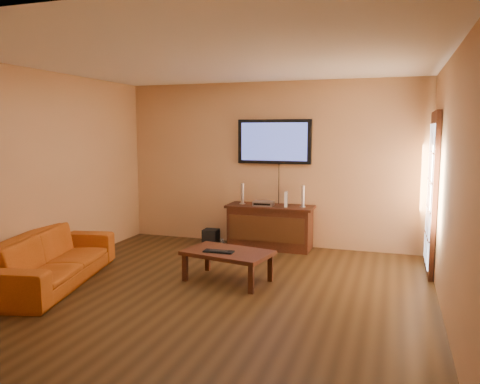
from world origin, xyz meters
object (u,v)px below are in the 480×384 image
at_px(television, 274,142).
at_px(coffee_table, 228,255).
at_px(sofa, 52,250).
at_px(game_console, 286,199).
at_px(media_console, 270,227).
at_px(subwoofer, 211,236).
at_px(speaker_right, 303,197).
at_px(speaker_left, 242,195).
at_px(av_receiver, 264,203).
at_px(bottle, 222,245).
at_px(keyboard, 219,251).

relative_size(television, coffee_table, 1.04).
bearing_deg(sofa, game_console, -56.91).
height_order(media_console, subwoofer, media_console).
xyz_separation_m(coffee_table, speaker_right, (0.61, 1.82, 0.52)).
bearing_deg(speaker_left, av_receiver, -6.90).
relative_size(coffee_table, bottle, 5.80).
xyz_separation_m(sofa, subwoofer, (1.11, 2.56, -0.30)).
relative_size(television, keyboard, 3.18).
xyz_separation_m(speaker_left, game_console, (0.74, -0.03, -0.04)).
relative_size(av_receiver, game_console, 1.37).
bearing_deg(coffee_table, av_receiver, 90.68).
xyz_separation_m(television, coffee_table, (-0.08, -2.04, -1.38)).
distance_m(coffee_table, keyboard, 0.14).
distance_m(television, subwoofer, 1.92).
bearing_deg(media_console, subwoofer, -179.37).
bearing_deg(speaker_left, sofa, -122.95).
distance_m(sofa, keyboard, 2.09).
distance_m(television, coffee_table, 2.46).
bearing_deg(game_console, bottle, -168.65).
bearing_deg(media_console, game_console, -6.23).
height_order(sofa, bottle, sofa).
distance_m(bottle, keyboard, 1.63).
distance_m(sofa, game_console, 3.53).
bearing_deg(av_receiver, sofa, -131.36).
height_order(media_console, television, television).
bearing_deg(media_console, coffee_table, -92.47).
bearing_deg(speaker_right, game_console, -171.05).
height_order(coffee_table, bottle, coffee_table).
relative_size(coffee_table, av_receiver, 3.65).
bearing_deg(av_receiver, television, 67.34).
bearing_deg(subwoofer, television, 11.39).
height_order(speaker_left, subwoofer, speaker_left).
bearing_deg(television, media_console, -90.00).
height_order(media_console, speaker_right, speaker_right).
distance_m(coffee_table, subwoofer, 2.05).
distance_m(speaker_right, subwoofer, 1.73).
relative_size(speaker_right, keyboard, 0.90).
bearing_deg(keyboard, bottle, 109.15).
distance_m(television, speaker_right, 1.04).
distance_m(television, bottle, 1.88).
relative_size(media_console, game_console, 5.98).
distance_m(speaker_left, keyboard, 1.98).
relative_size(media_console, av_receiver, 4.37).
relative_size(media_console, keyboard, 3.65).
distance_m(coffee_table, av_receiver, 1.81).
bearing_deg(keyboard, sofa, -161.27).
bearing_deg(coffee_table, media_console, 87.53).
xyz_separation_m(sofa, av_receiver, (2.04, 2.53, 0.32)).
bearing_deg(television, speaker_right, -21.98).
distance_m(game_console, keyboard, 1.97).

